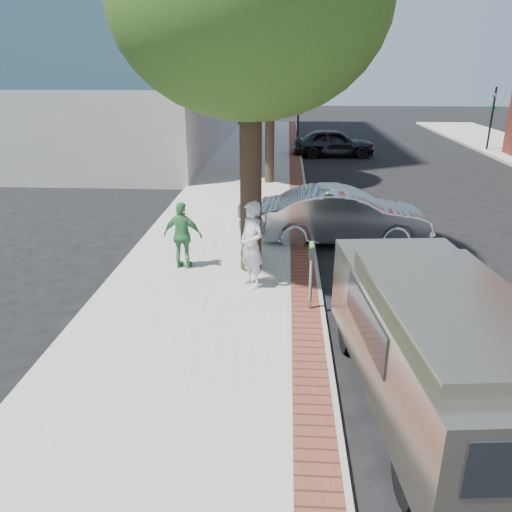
# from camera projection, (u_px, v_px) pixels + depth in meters

# --- Properties ---
(ground) EXTENTS (120.00, 120.00, 0.00)m
(ground) POSITION_uv_depth(u_px,v_px,m) (273.00, 308.00, 10.84)
(ground) COLOR black
(ground) RESTS_ON ground
(sidewalk) EXTENTS (5.00, 60.00, 0.15)m
(sidewalk) POSITION_uv_depth(u_px,v_px,m) (238.00, 207.00, 18.36)
(sidewalk) COLOR #9E9991
(sidewalk) RESTS_ON ground
(brick_strip) EXTENTS (0.60, 60.00, 0.01)m
(brick_strip) POSITION_uv_depth(u_px,v_px,m) (298.00, 206.00, 18.20)
(brick_strip) COLOR brown
(brick_strip) RESTS_ON sidewalk
(curb) EXTENTS (0.10, 60.00, 0.15)m
(curb) POSITION_uv_depth(u_px,v_px,m) (308.00, 208.00, 18.21)
(curb) COLOR gray
(curb) RESTS_ON ground
(office_base) EXTENTS (18.20, 22.20, 4.00)m
(office_base) POSITION_uv_depth(u_px,v_px,m) (77.00, 116.00, 31.38)
(office_base) COLOR gray
(office_base) RESTS_ON ground
(signal_near) EXTENTS (0.70, 0.15, 3.80)m
(signal_near) POSITION_uv_depth(u_px,v_px,m) (298.00, 113.00, 30.50)
(signal_near) COLOR black
(signal_near) RESTS_ON ground
(signal_far) EXTENTS (0.70, 0.15, 3.80)m
(signal_far) POSITION_uv_depth(u_px,v_px,m) (492.00, 114.00, 29.85)
(signal_far) COLOR black
(signal_far) RESTS_ON ground
(tree_near) EXTENTS (6.00, 6.00, 8.51)m
(tree_near) POSITION_uv_depth(u_px,v_px,m) (250.00, 2.00, 10.44)
(tree_near) COLOR black
(tree_near) RESTS_ON sidewalk
(tree_far) EXTENTS (4.80, 4.80, 7.14)m
(tree_far) POSITION_uv_depth(u_px,v_px,m) (270.00, 56.00, 20.17)
(tree_far) COLOR black
(tree_far) RESTS_ON sidewalk
(parking_meter) EXTENTS (0.12, 0.32, 1.47)m
(parking_meter) POSITION_uv_depth(u_px,v_px,m) (312.00, 262.00, 10.09)
(parking_meter) COLOR gray
(parking_meter) RESTS_ON sidewalk
(person_gray) EXTENTS (0.83, 0.87, 2.01)m
(person_gray) POSITION_uv_depth(u_px,v_px,m) (252.00, 245.00, 11.20)
(person_gray) COLOR silver
(person_gray) RESTS_ON sidewalk
(person_officer) EXTENTS (1.11, 1.14, 1.85)m
(person_officer) POSITION_uv_depth(u_px,v_px,m) (250.00, 220.00, 13.31)
(person_officer) COLOR #83AFCB
(person_officer) RESTS_ON sidewalk
(person_green) EXTENTS (1.03, 0.54, 1.69)m
(person_green) POSITION_uv_depth(u_px,v_px,m) (183.00, 235.00, 12.34)
(person_green) COLOR #3F8A4C
(person_green) RESTS_ON sidewalk
(sedan_silver) EXTENTS (4.93, 1.81, 1.61)m
(sedan_silver) POSITION_uv_depth(u_px,v_px,m) (344.00, 216.00, 14.61)
(sedan_silver) COLOR #B5B8BC
(sedan_silver) RESTS_ON ground
(bg_car) EXTENTS (4.75, 2.12, 1.59)m
(bg_car) POSITION_uv_depth(u_px,v_px,m) (334.00, 143.00, 28.80)
(bg_car) COLOR black
(bg_car) RESTS_ON ground
(van) EXTENTS (2.62, 5.66, 2.03)m
(van) POSITION_uv_depth(u_px,v_px,m) (434.00, 339.00, 7.44)
(van) COLOR gray
(van) RESTS_ON ground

